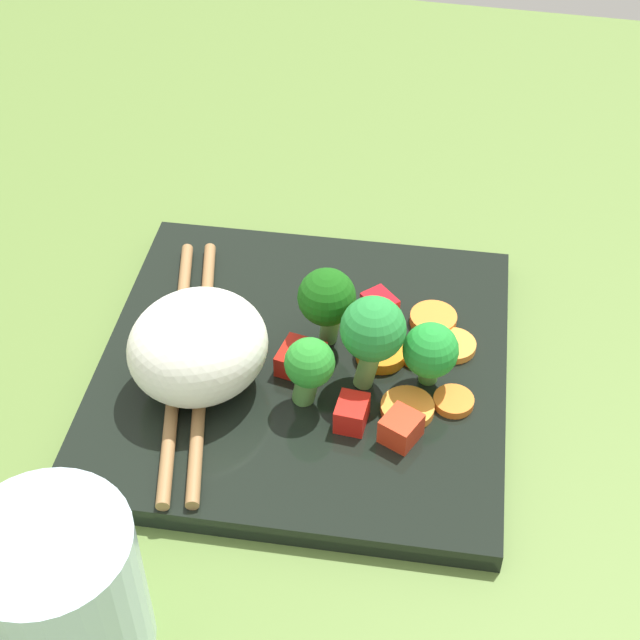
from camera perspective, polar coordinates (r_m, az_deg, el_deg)
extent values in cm
cube|color=#597634|center=(62.18, -0.97, -3.96)|extent=(110.00, 110.00, 2.00)
cube|color=black|center=(60.94, -0.98, -2.86)|extent=(26.27, 26.27, 1.42)
ellipsoid|color=white|center=(57.19, -7.15, -1.57)|extent=(11.30, 11.24, 6.38)
cylinder|color=#6EA451|center=(58.15, 2.81, -2.70)|extent=(2.09, 1.87, 3.07)
sphere|color=#268838|center=(56.11, 3.12, -0.52)|extent=(3.87, 3.87, 3.87)
cylinder|color=#5B9A47|center=(57.31, -0.82, -3.87)|extent=(2.01, 1.73, 2.59)
sphere|color=#2B8E2D|center=(55.61, -0.61, -2.52)|extent=(2.95, 2.95, 2.95)
cylinder|color=#559E3F|center=(58.80, 6.33, -2.97)|extent=(1.67, 1.67, 1.99)
sphere|color=#218F31|center=(57.15, 6.49, -1.77)|extent=(3.32, 3.32, 3.32)
cylinder|color=#55954C|center=(60.75, 0.57, -0.42)|extent=(1.93, 2.00, 2.72)
sphere|color=#175713|center=(58.85, 0.39, 1.35)|extent=(3.58, 3.58, 3.58)
cylinder|color=orange|center=(60.50, 3.60, -1.91)|extent=(3.71, 3.71, 0.79)
cylinder|color=orange|center=(63.08, 6.64, 0.05)|extent=(3.76, 3.76, 0.67)
cylinder|color=orange|center=(57.58, 5.13, -5.15)|extent=(4.36, 4.36, 0.56)
cylinder|color=orange|center=(61.59, 7.78, -1.49)|extent=(4.05, 4.05, 0.49)
cylinder|color=orange|center=(60.75, 5.73, -2.05)|extent=(2.16, 2.16, 0.47)
cylinder|color=orange|center=(58.28, 7.81, -4.73)|extent=(3.34, 3.34, 0.51)
cube|color=red|center=(55.78, 4.76, -6.33)|extent=(2.59, 2.68, 1.67)
cube|color=red|center=(62.78, 3.50, 0.74)|extent=(2.67, 2.66, 1.78)
cube|color=red|center=(59.44, -0.77, -2.36)|extent=(2.94, 2.97, 1.47)
cube|color=red|center=(56.38, 1.87, -5.46)|extent=(1.83, 2.22, 1.66)
cylinder|color=#976D41|center=(60.56, -8.38, -2.34)|extent=(6.06, 21.54, 0.78)
cylinder|color=#976D41|center=(60.39, -6.89, -2.30)|extent=(6.06, 21.54, 0.78)
cylinder|color=silver|center=(48.44, -14.98, -15.20)|extent=(7.97, 7.97, 8.64)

